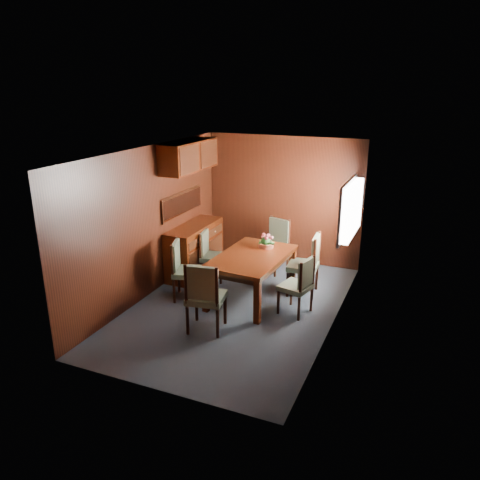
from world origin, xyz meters
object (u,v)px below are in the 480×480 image
at_px(chair_left_near, 183,267).
at_px(chair_head, 204,294).
at_px(chair_right_near, 300,283).
at_px(dining_table, 252,261).
at_px(sideboard, 195,249).
at_px(flower_centerpiece, 266,240).

bearing_deg(chair_left_near, chair_head, 24.73).
relative_size(chair_left_near, chair_right_near, 1.07).
height_order(chair_left_near, chair_head, chair_head).
bearing_deg(dining_table, sideboard, 159.18).
bearing_deg(sideboard, dining_table, -24.17).
bearing_deg(chair_left_near, flower_centerpiece, 108.16).
bearing_deg(chair_head, chair_right_near, 34.14).
xyz_separation_m(sideboard, chair_right_near, (2.21, -0.83, 0.05)).
bearing_deg(flower_centerpiece, chair_head, -99.52).
relative_size(sideboard, chair_head, 1.34).
distance_m(chair_left_near, chair_right_near, 1.88).
xyz_separation_m(chair_head, flower_centerpiece, (0.28, 1.69, 0.29)).
bearing_deg(dining_table, flower_centerpiece, 82.53).
height_order(sideboard, flower_centerpiece, flower_centerpiece).
height_order(chair_right_near, flower_centerpiece, flower_centerpiece).
relative_size(sideboard, flower_centerpiece, 5.26).
xyz_separation_m(sideboard, dining_table, (1.35, -0.61, 0.18)).
relative_size(chair_right_near, chair_head, 0.87).
distance_m(sideboard, chair_head, 2.19).
relative_size(chair_left_near, chair_head, 0.93).
relative_size(chair_right_near, flower_centerpiece, 3.40).
xyz_separation_m(dining_table, chair_left_near, (-1.02, -0.41, -0.10)).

